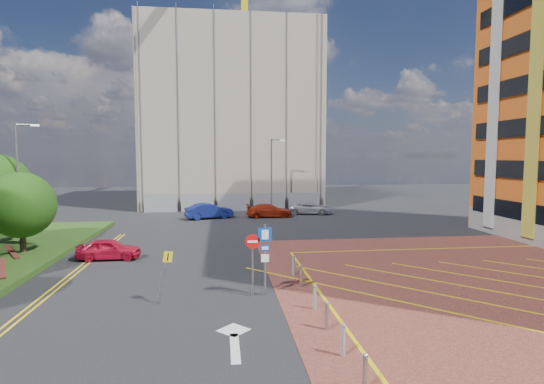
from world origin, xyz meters
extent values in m
plane|color=black|center=(0.00, 0.00, 0.00)|extent=(140.00, 140.00, 0.00)
cube|color=maroon|center=(-12.80, 6.00, 0.20)|extent=(2.29, 4.27, 0.40)
cube|color=maroon|center=(-14.20, 10.00, 0.20)|extent=(2.69, 4.06, 0.40)
cylinder|color=#3D2B1C|center=(-13.50, 10.00, 1.20)|extent=(0.36, 0.36, 1.80)
sphere|color=#173B0D|center=(-13.50, 10.00, 3.20)|extent=(4.00, 4.00, 4.00)
cylinder|color=#9EA0A8|center=(-14.50, 12.00, 4.30)|extent=(0.16, 0.16, 8.00)
cylinder|color=#9EA0A8|center=(-13.90, 12.00, 8.18)|extent=(1.20, 0.10, 0.10)
cube|color=silver|center=(-13.30, 12.00, 8.15)|extent=(0.50, 0.15, 0.12)
cylinder|color=#9EA0A8|center=(4.00, 28.00, 4.00)|extent=(0.16, 0.16, 8.00)
cylinder|color=#9EA0A8|center=(4.60, 28.00, 7.88)|extent=(1.20, 0.10, 0.10)
cube|color=silver|center=(5.20, 28.00, 7.85)|extent=(0.50, 0.15, 0.12)
cylinder|color=#9EA0A8|center=(0.50, 1.00, 1.60)|extent=(0.10, 0.10, 3.20)
cube|color=#093BA2|center=(0.50, 0.97, 2.75)|extent=(0.60, 0.04, 0.60)
cube|color=white|center=(0.50, 0.94, 2.75)|extent=(0.30, 0.02, 0.42)
cube|color=#093BA2|center=(0.50, 0.97, 2.15)|extent=(0.40, 0.04, 0.25)
cube|color=white|center=(0.50, 0.94, 2.15)|extent=(0.28, 0.02, 0.14)
cube|color=white|center=(0.50, 0.97, 1.70)|extent=(0.35, 0.04, 0.35)
cylinder|color=#9EA0A8|center=(-0.05, 1.00, 1.35)|extent=(0.08, 0.08, 2.70)
cylinder|color=red|center=(-0.05, 0.97, 2.45)|extent=(0.64, 0.04, 0.64)
cube|color=white|center=(-0.05, 0.94, 2.45)|extent=(0.44, 0.02, 0.10)
cylinder|color=#9EA0A8|center=(-3.84, 0.48, 1.10)|extent=(0.54, 0.08, 2.17)
cube|color=yellow|center=(-3.62, 0.45, 2.00)|extent=(0.41, 0.41, 0.53)
cylinder|color=#9EA0A8|center=(2.30, -7.00, 0.47)|extent=(0.14, 0.14, 0.90)
cylinder|color=black|center=(2.30, -5.00, 0.47)|extent=(0.14, 0.14, 0.90)
cylinder|color=#9EA0A8|center=(2.30, -3.00, 0.47)|extent=(0.14, 0.14, 0.90)
cylinder|color=black|center=(2.30, -1.00, 0.47)|extent=(0.14, 0.14, 0.90)
cylinder|color=#9EA0A8|center=(2.30, 2.00, 0.47)|extent=(0.14, 0.14, 0.90)
cylinder|color=black|center=(2.30, 4.00, 0.47)|extent=(0.14, 0.14, 0.90)
cube|color=#AB9E8C|center=(0.00, 40.00, 11.00)|extent=(21.20, 19.20, 22.00)
cube|color=yellow|center=(2.00, 42.00, 17.00)|extent=(0.90, 0.90, 34.00)
cube|color=gray|center=(1.00, 30.00, 1.00)|extent=(21.60, 0.06, 2.00)
imported|color=red|center=(-8.09, 8.69, 0.62)|extent=(3.67, 1.50, 1.25)
imported|color=navy|center=(-2.60, 24.64, 0.77)|extent=(4.92, 3.01, 1.53)
imported|color=#A2230D|center=(3.39, 24.92, 0.67)|extent=(4.64, 1.92, 1.34)
imported|color=silver|center=(7.97, 26.70, 0.63)|extent=(4.88, 3.07, 1.26)
camera|label=1|loc=(-1.39, -17.25, 6.19)|focal=28.00mm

